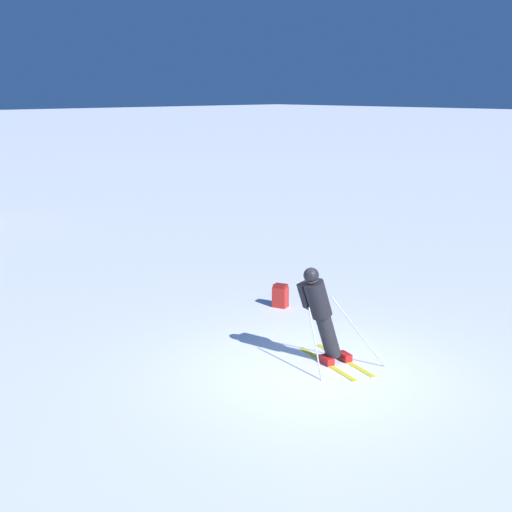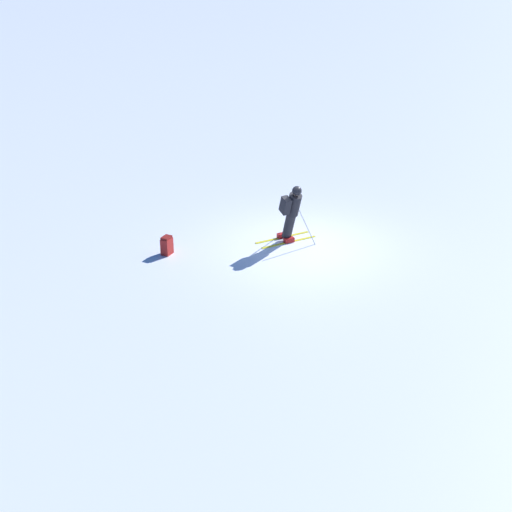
# 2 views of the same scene
# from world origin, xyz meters

# --- Properties ---
(ground_plane) EXTENTS (300.00, 300.00, 0.00)m
(ground_plane) POSITION_xyz_m (0.00, 0.00, 0.00)
(ground_plane) COLOR white
(skier) EXTENTS (1.24, 1.73, 1.76)m
(skier) POSITION_xyz_m (0.29, 0.11, 0.96)
(skier) COLOR yellow
(skier) RESTS_ON ground
(spare_backpack) EXTENTS (0.31, 0.36, 0.50)m
(spare_backpack) POSITION_xyz_m (2.14, 2.86, 0.24)
(spare_backpack) COLOR #AD231E
(spare_backpack) RESTS_ON ground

